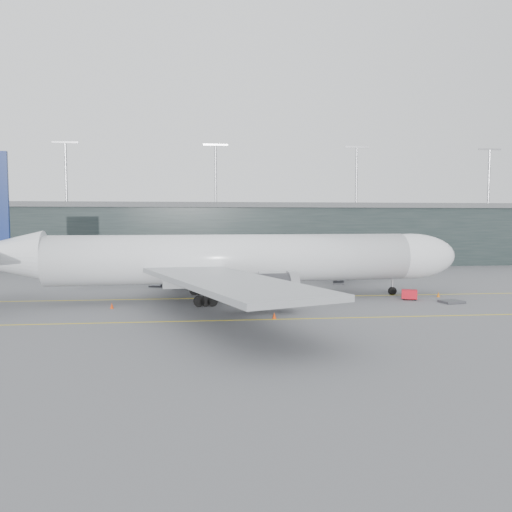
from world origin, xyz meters
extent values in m
plane|color=slate|center=(0.00, 0.00, 0.00)|extent=(320.00, 320.00, 0.00)
cube|color=gold|center=(0.00, -4.00, 0.01)|extent=(160.00, 0.25, 0.02)
cube|color=gold|center=(0.00, -20.00, 0.01)|extent=(160.00, 0.25, 0.02)
cube|color=gold|center=(5.00, 20.00, 0.01)|extent=(0.25, 60.00, 0.02)
cube|color=black|center=(0.00, 58.00, 7.00)|extent=(240.00, 35.00, 14.00)
cube|color=#505355|center=(0.00, 58.00, 14.60)|extent=(240.00, 36.00, 1.20)
cylinder|color=#9E9EA3|center=(-30.00, 48.00, 22.00)|extent=(0.60, 0.60, 14.00)
cylinder|color=#9E9EA3|center=(5.00, 48.00, 22.00)|extent=(0.60, 0.60, 14.00)
cylinder|color=#9E9EA3|center=(40.00, 48.00, 22.00)|extent=(0.60, 0.60, 14.00)
cylinder|color=#9E9EA3|center=(75.00, 48.00, 22.00)|extent=(0.60, 0.60, 14.00)
cylinder|color=silver|center=(5.92, -5.44, 5.68)|extent=(49.64, 10.29, 6.64)
ellipsoid|color=silver|center=(32.10, -3.48, 5.68)|extent=(14.40, 7.66, 6.64)
cube|color=gray|center=(4.86, -5.52, 3.11)|extent=(17.49, 6.62, 2.14)
cube|color=black|center=(36.16, -3.18, 6.75)|extent=(2.59, 3.38, 0.86)
cube|color=gray|center=(3.96, -22.24, 4.61)|extent=(19.81, 32.48, 0.59)
cylinder|color=#333337|center=(8.82, -15.43, 2.79)|extent=(7.76, 4.30, 3.75)
cube|color=gray|center=(1.48, 10.88, 4.61)|extent=(15.76, 32.38, 0.59)
cylinder|color=#333337|center=(7.30, 4.87, 2.79)|extent=(7.76, 4.30, 3.75)
cube|color=silver|center=(-26.03, -1.92, 6.96)|extent=(7.58, 10.57, 0.37)
cylinder|color=black|center=(29.43, -3.68, 0.59)|extent=(1.21, 0.52, 1.18)
cylinder|color=#9E9EA3|center=(29.43, -3.68, 1.39)|extent=(0.32, 0.32, 2.79)
cylinder|color=black|center=(2.03, -10.89, 0.70)|extent=(1.43, 0.64, 1.39)
cylinder|color=black|center=(1.27, -0.63, 0.70)|extent=(1.43, 0.64, 1.39)
cube|color=#28272C|center=(22.68, 1.19, 4.57)|extent=(3.70, 3.95, 2.56)
cube|color=#28272C|center=(24.70, 8.50, 4.57)|extent=(5.37, 12.06, 2.29)
cube|color=#28272C|center=(27.87, 19.96, 4.57)|extent=(5.59, 12.13, 2.38)
cube|color=#28272C|center=(31.04, 31.41, 4.57)|extent=(5.81, 12.19, 2.47)
cylinder|color=#9E9EA3|center=(24.87, 9.12, 1.74)|extent=(0.46, 0.46, 3.47)
cube|color=#333337|center=(24.87, 9.12, 0.32)|extent=(2.13, 1.81, 0.64)
cylinder|color=#28272C|center=(22.68, 40.50, 4.57)|extent=(3.66, 3.66, 2.74)
cylinder|color=#28272C|center=(22.68, 40.50, 1.65)|extent=(1.65, 1.65, 3.29)
cube|color=red|center=(29.99, -8.44, 0.79)|extent=(2.37, 1.95, 1.21)
cylinder|color=black|center=(29.13, -8.60, 0.19)|extent=(0.40, 0.26, 0.37)
cylinder|color=black|center=(30.51, -9.14, 0.19)|extent=(0.40, 0.26, 0.37)
cylinder|color=black|center=(29.46, -7.74, 0.19)|extent=(0.40, 0.26, 0.37)
cylinder|color=black|center=(30.85, -8.27, 0.19)|extent=(0.40, 0.26, 0.37)
cube|color=#37383C|center=(34.53, -11.49, 0.17)|extent=(3.21, 2.76, 0.28)
cube|color=#333337|center=(-5.81, 9.07, 0.17)|extent=(2.71, 2.42, 0.23)
cube|color=silver|center=(-5.81, 9.07, 1.19)|extent=(2.25, 2.18, 1.69)
cube|color=#24468F|center=(-5.81, 9.07, 2.07)|extent=(2.32, 2.25, 0.09)
cube|color=#333337|center=(-1.03, 11.89, 0.14)|extent=(2.26, 1.99, 0.19)
cube|color=#A1A7AD|center=(-1.03, 11.89, 1.00)|extent=(1.86, 1.80, 1.44)
cube|color=#24468F|center=(-1.03, 11.89, 1.75)|extent=(1.92, 1.85, 0.08)
cube|color=#333337|center=(0.98, 10.36, 0.15)|extent=(2.31, 2.01, 0.20)
cube|color=#B2B9BF|center=(0.98, 10.36, 1.04)|extent=(1.90, 1.82, 1.49)
cube|color=#24468F|center=(0.98, 10.36, 1.82)|extent=(1.96, 1.88, 0.08)
cone|color=#CB610B|center=(35.18, -6.42, 0.37)|extent=(0.47, 0.47, 0.74)
cone|color=red|center=(9.56, -19.72, 0.37)|extent=(0.46, 0.46, 0.73)
cone|color=orange|center=(8.30, 9.31, 0.34)|extent=(0.43, 0.43, 0.68)
cone|color=red|center=(-9.55, -11.13, 0.36)|extent=(0.46, 0.46, 0.73)
camera|label=1|loc=(1.68, -73.87, 10.83)|focal=35.00mm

